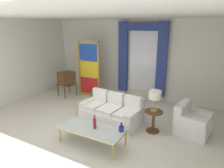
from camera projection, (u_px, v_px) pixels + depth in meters
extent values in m
plane|color=silver|center=(94.00, 127.00, 5.73)|extent=(16.00, 16.00, 0.00)
cube|color=white|center=(137.00, 59.00, 7.89)|extent=(8.00, 0.12, 3.00)
cube|color=white|center=(20.00, 61.00, 7.49)|extent=(0.12, 7.00, 3.00)
cube|color=white|center=(108.00, 16.00, 5.55)|extent=(8.00, 7.60, 0.04)
cube|color=white|center=(142.00, 59.00, 7.68)|extent=(1.10, 0.02, 2.50)
cylinder|color=gold|center=(143.00, 23.00, 7.24)|extent=(2.00, 0.04, 0.04)
cube|color=navy|center=(123.00, 57.00, 7.95)|extent=(0.36, 0.12, 2.70)
cube|color=navy|center=(162.00, 61.00, 7.24)|extent=(0.36, 0.12, 2.70)
cube|color=navy|center=(143.00, 27.00, 7.26)|extent=(1.80, 0.10, 0.28)
cube|color=white|center=(111.00, 116.00, 5.96)|extent=(1.82, 1.06, 0.38)
cube|color=white|center=(118.00, 106.00, 6.20)|extent=(1.75, 0.37, 0.78)
cube|color=white|center=(134.00, 120.00, 5.52)|extent=(0.28, 0.87, 0.56)
cube|color=white|center=(90.00, 108.00, 6.36)|extent=(0.28, 0.87, 0.56)
cube|color=white|center=(127.00, 114.00, 5.54)|extent=(0.60, 0.79, 0.12)
cube|color=white|center=(133.00, 103.00, 5.73)|extent=(0.52, 0.19, 0.40)
cube|color=white|center=(110.00, 109.00, 5.85)|extent=(0.60, 0.79, 0.12)
cube|color=white|center=(116.00, 99.00, 6.04)|extent=(0.52, 0.19, 0.40)
cube|color=white|center=(94.00, 105.00, 6.16)|extent=(0.60, 0.79, 0.12)
cube|color=white|center=(100.00, 95.00, 6.36)|extent=(0.52, 0.19, 0.40)
cube|color=silver|center=(92.00, 129.00, 4.83)|extent=(1.58, 0.70, 0.02)
cube|color=gold|center=(99.00, 124.00, 5.11)|extent=(1.58, 0.04, 0.03)
cube|color=gold|center=(84.00, 136.00, 4.56)|extent=(1.58, 0.04, 0.03)
cube|color=gold|center=(67.00, 122.00, 5.19)|extent=(0.04, 0.70, 0.03)
cube|color=gold|center=(121.00, 138.00, 4.48)|extent=(0.04, 0.70, 0.03)
cylinder|color=gold|center=(76.00, 124.00, 5.49)|extent=(0.04, 0.04, 0.38)
cylinder|color=gold|center=(126.00, 138.00, 4.81)|extent=(0.04, 0.04, 0.38)
cylinder|color=gold|center=(60.00, 135.00, 4.97)|extent=(0.04, 0.04, 0.38)
cylinder|color=gold|center=(113.00, 152.00, 4.28)|extent=(0.04, 0.04, 0.38)
cylinder|color=maroon|center=(95.00, 123.00, 4.80)|extent=(0.08, 0.08, 0.25)
cylinder|color=maroon|center=(95.00, 117.00, 4.75)|extent=(0.03, 0.03, 0.06)
sphere|color=maroon|center=(94.00, 116.00, 4.74)|extent=(0.05, 0.05, 0.05)
cylinder|color=navy|center=(121.00, 129.00, 4.68)|extent=(0.12, 0.12, 0.12)
cylinder|color=navy|center=(121.00, 125.00, 4.65)|extent=(0.04, 0.04, 0.05)
sphere|color=navy|center=(121.00, 124.00, 4.64)|extent=(0.05, 0.05, 0.05)
cube|color=brown|center=(67.00, 84.00, 8.10)|extent=(0.62, 0.54, 0.03)
cylinder|color=brown|center=(58.00, 90.00, 8.14)|extent=(0.04, 0.04, 0.50)
cylinder|color=brown|center=(70.00, 87.00, 8.53)|extent=(0.04, 0.04, 0.50)
cylinder|color=brown|center=(65.00, 93.00, 7.82)|extent=(0.04, 0.04, 0.50)
cylinder|color=brown|center=(76.00, 90.00, 8.20)|extent=(0.04, 0.04, 0.50)
cube|color=brown|center=(66.00, 78.00, 8.03)|extent=(0.61, 0.67, 0.48)
cube|color=black|center=(63.00, 76.00, 8.18)|extent=(0.12, 0.38, 0.30)
cylinder|color=gold|center=(62.00, 81.00, 8.18)|extent=(0.02, 0.04, 0.04)
cylinder|color=gold|center=(65.00, 80.00, 8.29)|extent=(0.02, 0.04, 0.04)
cylinder|color=silver|center=(66.00, 67.00, 7.91)|extent=(0.04, 0.13, 0.34)
cylinder|color=silver|center=(66.00, 67.00, 7.91)|extent=(0.04, 0.13, 0.34)
cube|color=white|center=(193.00, 127.00, 5.33)|extent=(0.92, 0.92, 0.40)
cube|color=white|center=(194.00, 118.00, 5.26)|extent=(0.79, 0.79, 0.10)
cube|color=white|center=(182.00, 117.00, 5.47)|extent=(0.33, 0.82, 0.80)
cube|color=white|center=(197.00, 119.00, 5.55)|extent=(0.76, 0.30, 0.58)
cube|color=white|center=(190.00, 128.00, 5.07)|extent=(0.76, 0.30, 0.58)
cube|color=gold|center=(80.00, 68.00, 8.13)|extent=(0.05, 0.05, 2.20)
cube|color=gold|center=(99.00, 71.00, 7.72)|extent=(0.05, 0.05, 2.20)
cube|color=gold|center=(88.00, 42.00, 7.62)|extent=(0.90, 0.05, 0.06)
cube|color=gold|center=(90.00, 95.00, 8.23)|extent=(0.90, 0.05, 0.10)
cube|color=red|center=(89.00, 86.00, 8.12)|extent=(0.82, 0.02, 0.64)
cube|color=yellow|center=(89.00, 69.00, 7.93)|extent=(0.82, 0.02, 0.64)
cube|color=#1E47B7|center=(88.00, 52.00, 7.74)|extent=(0.82, 0.02, 0.64)
cylinder|color=beige|center=(96.00, 100.00, 7.72)|extent=(0.16, 0.16, 0.06)
ellipsoid|color=#1754A1|center=(96.00, 97.00, 7.69)|extent=(0.18, 0.32, 0.20)
sphere|color=#1754A1|center=(98.00, 93.00, 7.77)|extent=(0.09, 0.09, 0.09)
cone|color=gold|center=(99.00, 93.00, 7.82)|extent=(0.02, 0.04, 0.02)
cone|color=#318E38|center=(93.00, 96.00, 7.51)|extent=(0.44, 0.40, 0.50)
cylinder|color=brown|center=(154.00, 112.00, 5.33)|extent=(0.48, 0.48, 0.03)
cylinder|color=brown|center=(153.00, 122.00, 5.42)|extent=(0.08, 0.08, 0.55)
cylinder|color=brown|center=(153.00, 131.00, 5.49)|extent=(0.36, 0.36, 0.03)
cylinder|color=#B29338|center=(154.00, 110.00, 5.32)|extent=(0.18, 0.18, 0.04)
cylinder|color=#B29338|center=(154.00, 103.00, 5.27)|extent=(0.03, 0.03, 0.36)
cylinder|color=white|center=(155.00, 95.00, 5.20)|extent=(0.32, 0.32, 0.22)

